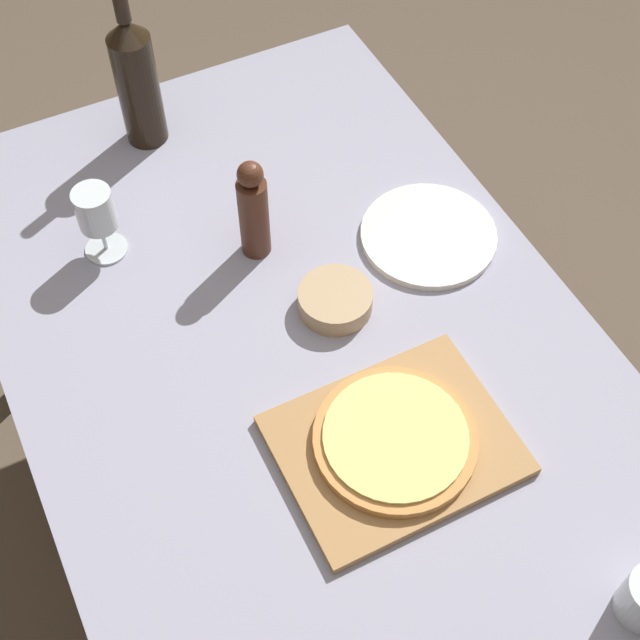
{
  "coord_description": "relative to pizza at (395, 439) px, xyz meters",
  "views": [
    {
      "loc": [
        -0.36,
        -0.77,
        2.02
      ],
      "look_at": [
        0.03,
        0.01,
        0.8
      ],
      "focal_mm": 50.0,
      "sensor_mm": 36.0,
      "label": 1
    }
  ],
  "objects": [
    {
      "name": "wine_glass",
      "position": [
        -0.28,
        0.6,
        0.07
      ],
      "size": [
        0.08,
        0.08,
        0.15
      ],
      "color": "silver",
      "rests_on": "dining_table"
    },
    {
      "name": "ground_plane",
      "position": [
        -0.05,
        0.23,
        -0.77
      ],
      "size": [
        12.0,
        12.0,
        0.0
      ],
      "primitive_type": "plane",
      "color": "brown"
    },
    {
      "name": "wine_bottle",
      "position": [
        -0.1,
        0.86,
        0.12
      ],
      "size": [
        0.08,
        0.08,
        0.35
      ],
      "color": "black",
      "rests_on": "dining_table"
    },
    {
      "name": "small_bowl",
      "position": [
        0.04,
        0.29,
        -0.01
      ],
      "size": [
        0.13,
        0.13,
        0.04
      ],
      "color": "tan",
      "rests_on": "dining_table"
    },
    {
      "name": "cutting_board",
      "position": [
        0.0,
        0.0,
        -0.02
      ],
      "size": [
        0.36,
        0.29,
        0.02
      ],
      "color": "#A87A47",
      "rests_on": "dining_table"
    },
    {
      "name": "dinner_plate",
      "position": [
        0.27,
        0.36,
        -0.02
      ],
      "size": [
        0.26,
        0.26,
        0.01
      ],
      "color": "silver",
      "rests_on": "dining_table"
    },
    {
      "name": "pepper_mill",
      "position": [
        -0.03,
        0.48,
        0.07
      ],
      "size": [
        0.06,
        0.06,
        0.22
      ],
      "color": "#4C2819",
      "rests_on": "dining_table"
    },
    {
      "name": "dining_table",
      "position": [
        -0.05,
        0.23,
        -0.11
      ],
      "size": [
        0.97,
        1.55,
        0.74
      ],
      "color": "#9393A8",
      "rests_on": "ground_plane"
    },
    {
      "name": "pizza",
      "position": [
        0.0,
        0.0,
        0.0
      ],
      "size": [
        0.26,
        0.26,
        0.02
      ],
      "color": "#C68947",
      "rests_on": "cutting_board"
    }
  ]
}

